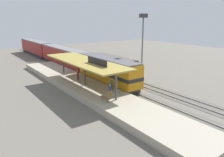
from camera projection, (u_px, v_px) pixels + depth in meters
The scene contains 14 objects.
ground_plane at pixel (119, 83), 38.09m from camera, with size 120.00×120.00×0.00m, color #666056.
track_near at pixel (109, 85), 36.95m from camera, with size 3.20×110.00×0.16m.
track_far at pixel (130, 81), 39.55m from camera, with size 3.20×110.00×0.16m.
platform at pixel (85, 88), 34.25m from camera, with size 6.00×44.00×0.90m, color #A89E89.
station_canopy at pixel (85, 62), 33.10m from camera, with size 5.20×18.00×4.70m.
platform_bench at pixel (105, 98), 27.28m from camera, with size 0.44×1.70×0.50m.
locomotive at pixel (108, 71), 36.73m from camera, with size 2.93×14.43×4.44m.
passenger_carriage_front at pixel (63, 57), 50.84m from camera, with size 2.90×20.00×4.24m.
passenger_carriage_rear at pixel (35, 47), 67.12m from camera, with size 2.90×20.00×4.24m.
freight_car at pixel (113, 65), 43.14m from camera, with size 2.80×12.00×3.54m.
light_mast at pixel (143, 33), 39.57m from camera, with size 1.10×1.10×11.70m.
person_waiting at pixel (78, 75), 36.46m from camera, with size 0.34×0.34×1.71m.
person_walking at pixel (112, 84), 31.40m from camera, with size 0.34×0.34×1.71m.
person_boarding at pixel (110, 90), 28.74m from camera, with size 0.34×0.34×1.71m.
Camera 1 is at (-20.31, -28.94, 10.86)m, focal length 35.23 mm.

